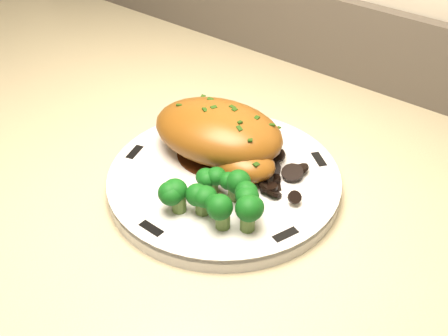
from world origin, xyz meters
The scene contains 10 objects.
plate centered at (-0.13, 1.67, 0.86)m, with size 0.27×0.27×0.02m, color silver.
rim_accent_0 centered at (-0.06, 1.76, 0.87)m, with size 0.03×0.01×0.00m, color black.
rim_accent_1 centered at (-0.20, 1.76, 0.87)m, with size 0.03×0.01×0.00m, color black.
rim_accent_2 centered at (-0.24, 1.63, 0.87)m, with size 0.03×0.01×0.00m, color black.
rim_accent_3 centered at (-0.13, 1.55, 0.87)m, with size 0.03×0.01×0.00m, color black.
rim_accent_4 centered at (-0.02, 1.63, 0.87)m, with size 0.03×0.01×0.00m, color black.
gravy_pool centered at (-0.16, 1.70, 0.87)m, with size 0.10×0.10×0.00m, color #331609.
chicken_breast centered at (-0.15, 1.69, 0.90)m, with size 0.18×0.13×0.06m.
mushroom_pile centered at (-0.08, 1.70, 0.87)m, with size 0.09×0.07×0.03m.
broccoli_florets centered at (-0.09, 1.62, 0.89)m, with size 0.10×0.08×0.04m.
Camera 1 is at (0.18, 1.27, 1.26)m, focal length 45.00 mm.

